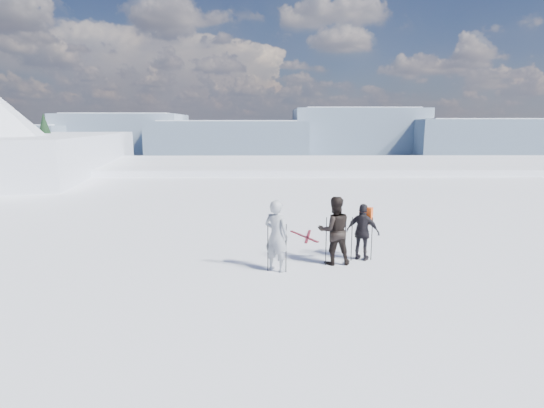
{
  "coord_description": "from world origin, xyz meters",
  "views": [
    {
      "loc": [
        -1.86,
        -9.22,
        3.76
      ],
      "look_at": [
        -1.7,
        3.0,
        1.49
      ],
      "focal_mm": 28.0,
      "sensor_mm": 36.0,
      "label": 1
    }
  ],
  "objects_px": {
    "skier_dark": "(334,230)",
    "skis_loose": "(306,236)",
    "skier_pack": "(363,232)",
    "skier_grey": "(276,236)"
  },
  "relations": [
    {
      "from": "skier_dark",
      "to": "skis_loose",
      "type": "bearing_deg",
      "value": -85.07
    },
    {
      "from": "skier_pack",
      "to": "skis_loose",
      "type": "distance_m",
      "value": 3.0
    },
    {
      "from": "skier_grey",
      "to": "skier_pack",
      "type": "xyz_separation_m",
      "value": [
        2.46,
        0.88,
        -0.14
      ]
    },
    {
      "from": "skier_grey",
      "to": "skis_loose",
      "type": "distance_m",
      "value": 3.73
    },
    {
      "from": "skier_dark",
      "to": "skier_pack",
      "type": "bearing_deg",
      "value": -164.11
    },
    {
      "from": "skier_dark",
      "to": "skis_loose",
      "type": "height_order",
      "value": "skier_dark"
    },
    {
      "from": "skier_grey",
      "to": "skier_dark",
      "type": "height_order",
      "value": "skier_grey"
    },
    {
      "from": "skier_grey",
      "to": "skis_loose",
      "type": "xyz_separation_m",
      "value": [
        1.1,
        3.44,
        -0.93
      ]
    },
    {
      "from": "skier_dark",
      "to": "skier_pack",
      "type": "xyz_separation_m",
      "value": [
        0.86,
        0.32,
        -0.13
      ]
    },
    {
      "from": "skier_grey",
      "to": "skier_pack",
      "type": "relative_size",
      "value": 1.17
    }
  ]
}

